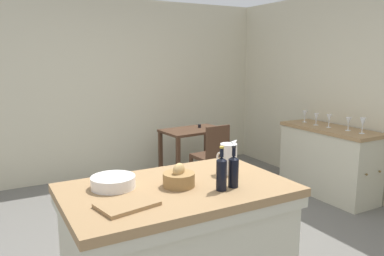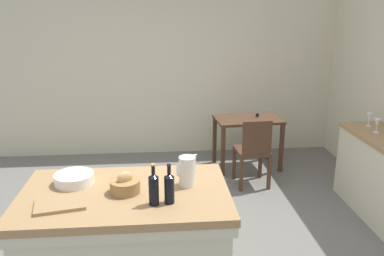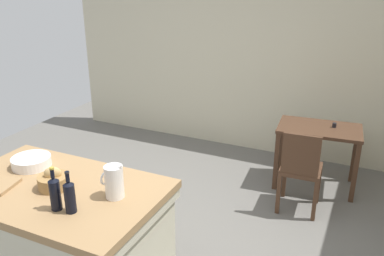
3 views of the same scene
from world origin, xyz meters
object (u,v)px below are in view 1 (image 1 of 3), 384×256
at_px(wine_bottle_dark, 233,171).
at_px(wine_bottle_amber, 221,173).
at_px(cutting_board, 127,204).
at_px(wash_bowl, 113,182).
at_px(wine_glass_far_right, 305,114).
at_px(pitcher, 228,158).
at_px(wine_glass_left, 349,122).
at_px(bread_basket, 179,178).
at_px(wooden_chair, 212,155).
at_px(wine_glass_middle, 329,119).
at_px(wine_glass_far_left, 363,123).
at_px(writing_desk, 193,137).
at_px(island_table, 178,239).
at_px(wine_glass_right, 316,117).
at_px(side_cabinet, 328,161).

height_order(wine_bottle_dark, wine_bottle_amber, wine_bottle_amber).
bearing_deg(wine_bottle_amber, cutting_board, 176.63).
relative_size(wash_bowl, wine_glass_far_right, 1.96).
bearing_deg(wash_bowl, pitcher, -7.15).
distance_m(wash_bowl, wine_glass_left, 3.17).
height_order(wash_bowl, bread_basket, bread_basket).
height_order(wooden_chair, wine_glass_middle, wine_glass_middle).
height_order(bread_basket, cutting_board, bread_basket).
height_order(wine_glass_far_left, wine_glass_middle, wine_glass_far_left).
height_order(wooden_chair, pitcher, pitcher).
bearing_deg(wine_bottle_amber, wine_glass_left, 21.66).
height_order(writing_desk, wash_bowl, wash_bowl).
bearing_deg(wine_bottle_dark, wine_bottle_amber, -172.31).
bearing_deg(wine_bottle_amber, wine_glass_middle, 27.02).
height_order(pitcher, wine_glass_left, pitcher).
bearing_deg(wash_bowl, wine_bottle_dark, -27.83).
bearing_deg(wash_bowl, wine_glass_middle, 15.37).
bearing_deg(wooden_chair, pitcher, -118.57).
xyz_separation_m(writing_desk, wine_glass_far_left, (1.18, -1.93, 0.41)).
distance_m(bread_basket, wine_glass_far_left, 2.75).
bearing_deg(wine_glass_far_right, wine_bottle_dark, -144.73).
relative_size(pitcher, wine_bottle_dark, 0.95).
bearing_deg(island_table, wine_glass_far_left, 11.82).
bearing_deg(wine_glass_far_left, wine_glass_left, 86.87).
distance_m(cutting_board, wine_glass_right, 3.39).
relative_size(wine_bottle_dark, wine_glass_middle, 1.76).
bearing_deg(wine_glass_middle, bread_basket, -158.71).
bearing_deg(wine_glass_right, wine_glass_far_right, 80.92).
height_order(side_cabinet, writing_desk, side_cabinet).
height_order(wine_bottle_dark, wine_glass_middle, wine_bottle_dark).
xyz_separation_m(wash_bowl, wine_glass_right, (3.05, 1.04, 0.07)).
bearing_deg(wine_glass_left, wine_glass_middle, 98.85).
xyz_separation_m(side_cabinet, writing_desk, (-1.17, 1.48, 0.16)).
xyz_separation_m(wash_bowl, wine_glass_middle, (3.07, 0.84, 0.08)).
relative_size(island_table, wine_glass_middle, 9.48).
relative_size(wine_bottle_dark, wine_glass_left, 1.80).
height_order(writing_desk, pitcher, pitcher).
height_order(island_table, wine_glass_far_right, wine_glass_far_right).
bearing_deg(wine_glass_far_left, cutting_board, -166.59).
height_order(writing_desk, wine_bottle_amber, wine_bottle_amber).
relative_size(island_table, wine_glass_far_left, 8.33).
distance_m(island_table, wine_bottle_amber, 0.61).
distance_m(bread_basket, wine_bottle_dark, 0.38).
relative_size(side_cabinet, wine_bottle_amber, 4.28).
bearing_deg(side_cabinet, wooden_chair, 145.84).
bearing_deg(island_table, bread_basket, -55.89).
bearing_deg(wine_bottle_dark, bread_basket, 148.90).
relative_size(wooden_chair, pitcher, 3.25).
xyz_separation_m(island_table, side_cabinet, (2.68, 1.01, -0.03)).
bearing_deg(wine_glass_far_right, pitcher, -147.84).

